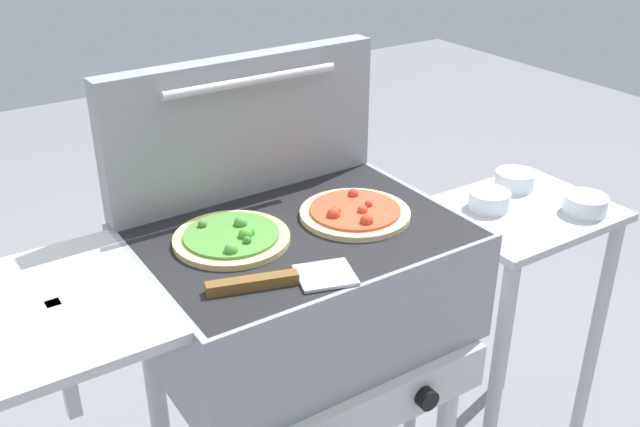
{
  "coord_description": "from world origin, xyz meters",
  "views": [
    {
      "loc": [
        -0.65,
        -1.08,
        1.57
      ],
      "look_at": [
        0.05,
        0.0,
        0.92
      ],
      "focal_mm": 40.3,
      "sensor_mm": 36.0,
      "label": 1
    }
  ],
  "objects_px": {
    "prep_table": "(512,283)",
    "topping_bowl_near": "(515,180)",
    "grill": "(295,293)",
    "pizza_pepperoni": "(355,213)",
    "pizza_veggie": "(232,237)",
    "spatula": "(283,280)",
    "topping_bowl_far": "(585,205)",
    "topping_bowl_middle": "(489,201)"
  },
  "relations": [
    {
      "from": "prep_table",
      "to": "topping_bowl_far",
      "type": "distance_m",
      "value": 0.28
    },
    {
      "from": "pizza_pepperoni",
      "to": "prep_table",
      "type": "height_order",
      "value": "pizza_pepperoni"
    },
    {
      "from": "pizza_veggie",
      "to": "prep_table",
      "type": "height_order",
      "value": "pizza_veggie"
    },
    {
      "from": "grill",
      "to": "prep_table",
      "type": "relative_size",
      "value": 1.25
    },
    {
      "from": "prep_table",
      "to": "pizza_veggie",
      "type": "bearing_deg",
      "value": 178.23
    },
    {
      "from": "prep_table",
      "to": "topping_bowl_middle",
      "type": "bearing_deg",
      "value": 146.67
    },
    {
      "from": "pizza_veggie",
      "to": "spatula",
      "type": "height_order",
      "value": "pizza_veggie"
    },
    {
      "from": "topping_bowl_near",
      "to": "grill",
      "type": "bearing_deg",
      "value": -172.06
    },
    {
      "from": "grill",
      "to": "pizza_pepperoni",
      "type": "distance_m",
      "value": 0.21
    },
    {
      "from": "topping_bowl_middle",
      "to": "pizza_pepperoni",
      "type": "bearing_deg",
      "value": -172.04
    },
    {
      "from": "grill",
      "to": "topping_bowl_far",
      "type": "distance_m",
      "value": 0.79
    },
    {
      "from": "topping_bowl_far",
      "to": "topping_bowl_near",
      "type": "bearing_deg",
      "value": 99.95
    },
    {
      "from": "grill",
      "to": "topping_bowl_far",
      "type": "bearing_deg",
      "value": -6.96
    },
    {
      "from": "prep_table",
      "to": "topping_bowl_near",
      "type": "bearing_deg",
      "value": 52.99
    },
    {
      "from": "pizza_pepperoni",
      "to": "prep_table",
      "type": "relative_size",
      "value": 0.3
    },
    {
      "from": "pizza_veggie",
      "to": "topping_bowl_middle",
      "type": "xyz_separation_m",
      "value": [
        0.72,
        0.02,
        -0.12
      ]
    },
    {
      "from": "grill",
      "to": "pizza_pepperoni",
      "type": "bearing_deg",
      "value": -5.43
    },
    {
      "from": "topping_bowl_far",
      "to": "topping_bowl_middle",
      "type": "relative_size",
      "value": 1.03
    },
    {
      "from": "grill",
      "to": "pizza_pepperoni",
      "type": "height_order",
      "value": "pizza_pepperoni"
    },
    {
      "from": "pizza_pepperoni",
      "to": "pizza_veggie",
      "type": "bearing_deg",
      "value": 170.77
    },
    {
      "from": "pizza_pepperoni",
      "to": "pizza_veggie",
      "type": "relative_size",
      "value": 1.01
    },
    {
      "from": "pizza_pepperoni",
      "to": "spatula",
      "type": "distance_m",
      "value": 0.29
    },
    {
      "from": "grill",
      "to": "prep_table",
      "type": "height_order",
      "value": "grill"
    },
    {
      "from": "prep_table",
      "to": "topping_bowl_middle",
      "type": "xyz_separation_m",
      "value": [
        -0.07,
        0.05,
        0.24
      ]
    },
    {
      "from": "grill",
      "to": "topping_bowl_far",
      "type": "xyz_separation_m",
      "value": [
        0.78,
        -0.1,
        0.03
      ]
    },
    {
      "from": "grill",
      "to": "topping_bowl_middle",
      "type": "relative_size",
      "value": 9.22
    },
    {
      "from": "topping_bowl_near",
      "to": "pizza_veggie",
      "type": "bearing_deg",
      "value": -175.03
    },
    {
      "from": "spatula",
      "to": "topping_bowl_near",
      "type": "xyz_separation_m",
      "value": [
        0.86,
        0.26,
        -0.12
      ]
    },
    {
      "from": "spatula",
      "to": "grill",
      "type": "bearing_deg",
      "value": 52.98
    },
    {
      "from": "prep_table",
      "to": "topping_bowl_far",
      "type": "height_order",
      "value": "topping_bowl_far"
    },
    {
      "from": "topping_bowl_far",
      "to": "grill",
      "type": "bearing_deg",
      "value": 173.04
    },
    {
      "from": "topping_bowl_middle",
      "to": "grill",
      "type": "bearing_deg",
      "value": -175.08
    },
    {
      "from": "spatula",
      "to": "topping_bowl_near",
      "type": "bearing_deg",
      "value": 16.59
    },
    {
      "from": "pizza_veggie",
      "to": "pizza_pepperoni",
      "type": "bearing_deg",
      "value": -9.23
    },
    {
      "from": "grill",
      "to": "spatula",
      "type": "bearing_deg",
      "value": -127.02
    },
    {
      "from": "grill",
      "to": "topping_bowl_near",
      "type": "bearing_deg",
      "value": 7.94
    },
    {
      "from": "pizza_veggie",
      "to": "grill",
      "type": "bearing_deg",
      "value": -13.46
    },
    {
      "from": "pizza_pepperoni",
      "to": "topping_bowl_far",
      "type": "height_order",
      "value": "pizza_pepperoni"
    },
    {
      "from": "topping_bowl_middle",
      "to": "topping_bowl_far",
      "type": "bearing_deg",
      "value": -38.92
    },
    {
      "from": "grill",
      "to": "pizza_veggie",
      "type": "relative_size",
      "value": 4.27
    },
    {
      "from": "topping_bowl_near",
      "to": "spatula",
      "type": "bearing_deg",
      "value": -163.41
    },
    {
      "from": "grill",
      "to": "topping_bowl_middle",
      "type": "bearing_deg",
      "value": 4.92
    }
  ]
}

